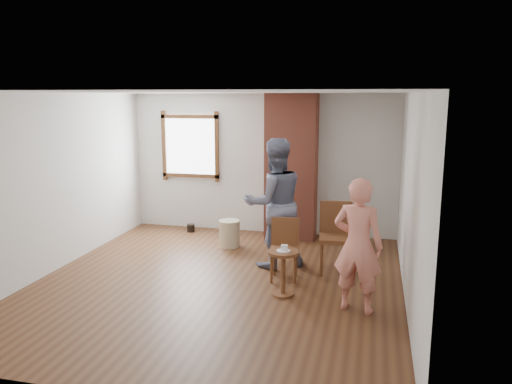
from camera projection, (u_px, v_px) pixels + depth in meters
ground at (218, 283)px, 6.93m from camera, size 5.50×5.50×0.00m
room_shell at (225, 148)px, 7.18m from camera, size 5.04×5.52×2.62m
brick_chimney at (291, 167)px, 8.93m from camera, size 0.90×0.50×2.60m
stoneware_crock at (229, 234)px, 8.55m from camera, size 0.44×0.44×0.46m
dark_pot at (191, 228)px, 9.51m from camera, size 0.16×0.16×0.15m
dining_chair_left at (285, 245)px, 7.04m from camera, size 0.44×0.44×0.85m
dining_chair_right at (336, 233)px, 7.34m from camera, size 0.52×0.52×1.02m
side_table at (283, 266)px, 6.42m from camera, size 0.40×0.40×0.60m
cake_plate at (283, 251)px, 6.38m from camera, size 0.18×0.18×0.01m
cake_slice at (284, 248)px, 6.37m from camera, size 0.08×0.07×0.06m
man at (274, 203)px, 7.45m from camera, size 1.19×1.11×1.95m
person_pink at (358, 246)px, 5.88m from camera, size 0.67×0.51×1.63m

